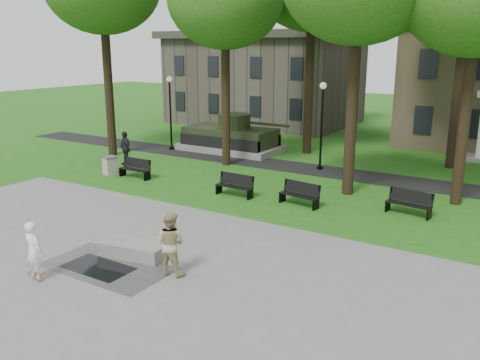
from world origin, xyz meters
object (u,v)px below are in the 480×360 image
object	(u,v)px
concrete_block	(134,249)
park_bench_0	(136,168)
skateboarder	(34,251)
friend_watching	(170,243)
trash_bin	(110,165)

from	to	relation	value
concrete_block	park_bench_0	world-z (taller)	park_bench_0
skateboarder	park_bench_0	xyz separation A→B (m)	(-5.81, 10.33, -0.38)
friend_watching	park_bench_0	size ratio (longest dim) A/B	1.07
skateboarder	park_bench_0	distance (m)	11.86
skateboarder	friend_watching	size ratio (longest dim) A/B	0.91
trash_bin	skateboarder	bearing A→B (deg)	-53.63
park_bench_0	friend_watching	bearing A→B (deg)	-41.91
park_bench_0	trash_bin	size ratio (longest dim) A/B	1.88
concrete_block	park_bench_0	bearing A→B (deg)	132.92
concrete_block	friend_watching	bearing A→B (deg)	-12.92
skateboarder	park_bench_0	world-z (taller)	skateboarder
concrete_block	skateboarder	size ratio (longest dim) A/B	1.25
park_bench_0	trash_bin	xyz separation A→B (m)	(-1.67, -0.18, -0.04)
concrete_block	skateboarder	xyz separation A→B (m)	(-1.20, -2.79, 0.65)
concrete_block	park_bench_0	size ratio (longest dim) A/B	1.22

